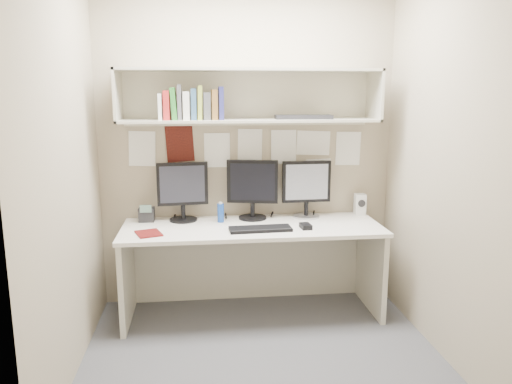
{
  "coord_description": "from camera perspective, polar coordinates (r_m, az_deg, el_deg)",
  "views": [
    {
      "loc": [
        -0.4,
        -3.07,
        1.74
      ],
      "look_at": [
        -0.0,
        0.35,
        1.05
      ],
      "focal_mm": 35.0,
      "sensor_mm": 36.0,
      "label": 1
    }
  ],
  "objects": [
    {
      "name": "monitor_center",
      "position": [
        4.03,
        -0.41,
        0.57
      ],
      "size": [
        0.41,
        0.23,
        0.48
      ],
      "rotation": [
        0.0,
        0.0,
        -0.21
      ],
      "color": "black",
      "rests_on": "desk"
    },
    {
      "name": "desk",
      "position": [
        3.99,
        -0.44,
        -8.89
      ],
      "size": [
        2.0,
        0.7,
        0.73
      ],
      "color": "silver",
      "rests_on": "floor"
    },
    {
      "name": "pinned_papers",
      "position": [
        4.11,
        -0.97,
        4.43
      ],
      "size": [
        1.92,
        0.01,
        0.48
      ],
      "primitive_type": null,
      "color": "white",
      "rests_on": "wall_back"
    },
    {
      "name": "desk_phone",
      "position": [
        4.08,
        -12.39,
        -2.51
      ],
      "size": [
        0.12,
        0.11,
        0.15
      ],
      "rotation": [
        0.0,
        0.0,
        -0.04
      ],
      "color": "black",
      "rests_on": "desk"
    },
    {
      "name": "overhead_hutch",
      "position": [
        3.95,
        -0.8,
        10.98
      ],
      "size": [
        2.0,
        0.38,
        0.4
      ],
      "color": "beige",
      "rests_on": "wall_back"
    },
    {
      "name": "maroon_notebook",
      "position": [
        3.72,
        -12.17,
        -4.65
      ],
      "size": [
        0.22,
        0.25,
        0.01
      ],
      "primitive_type": "cube",
      "rotation": [
        0.0,
        0.0,
        0.33
      ],
      "color": "#570F0E",
      "rests_on": "desk"
    },
    {
      "name": "speaker",
      "position": [
        4.29,
        11.79,
        -1.38
      ],
      "size": [
        0.09,
        0.1,
        0.18
      ],
      "rotation": [
        0.0,
        0.0,
        -0.06
      ],
      "color": "silver",
      "rests_on": "desk"
    },
    {
      "name": "wall_right",
      "position": [
        3.49,
        20.79,
        3.28
      ],
      "size": [
        0.02,
        2.0,
        2.6
      ],
      "primitive_type": "cube",
      "color": "tan",
      "rests_on": "ground"
    },
    {
      "name": "wall_left",
      "position": [
        3.2,
        -21.02,
        2.6
      ],
      "size": [
        0.02,
        2.0,
        2.6
      ],
      "primitive_type": "cube",
      "color": "tan",
      "rests_on": "ground"
    },
    {
      "name": "hutch_tray",
      "position": [
        3.93,
        5.44,
        8.54
      ],
      "size": [
        0.44,
        0.19,
        0.03
      ],
      "primitive_type": "cube",
      "rotation": [
        0.0,
        0.0,
        -0.04
      ],
      "color": "black",
      "rests_on": "overhead_hutch"
    },
    {
      "name": "wall_front",
      "position": [
        2.15,
        4.23,
        -0.61
      ],
      "size": [
        2.4,
        0.02,
        2.6
      ],
      "primitive_type": "cube",
      "color": "tan",
      "rests_on": "ground"
    },
    {
      "name": "blue_bottle",
      "position": [
        3.96,
        -4.06,
        -2.37
      ],
      "size": [
        0.05,
        0.05,
        0.16
      ],
      "color": "#163E97",
      "rests_on": "desk"
    },
    {
      "name": "book_stack",
      "position": [
        3.82,
        -7.36,
        9.88
      ],
      "size": [
        0.48,
        0.16,
        0.26
      ],
      "color": "white",
      "rests_on": "overhead_hutch"
    },
    {
      "name": "floor",
      "position": [
        3.55,
        0.75,
        -18.07
      ],
      "size": [
        2.4,
        2.0,
        0.01
      ],
      "primitive_type": "cube",
      "color": "#49494E",
      "rests_on": "ground"
    },
    {
      "name": "mouse",
      "position": [
        3.8,
        5.69,
        -3.91
      ],
      "size": [
        0.08,
        0.12,
        0.04
      ],
      "primitive_type": "cube",
      "rotation": [
        0.0,
        0.0,
        0.09
      ],
      "color": "black",
      "rests_on": "desk"
    },
    {
      "name": "monitor_right",
      "position": [
        4.1,
        5.78,
        0.61
      ],
      "size": [
        0.4,
        0.22,
        0.47
      ],
      "rotation": [
        0.0,
        0.0,
        0.03
      ],
      "color": "#A5A5AA",
      "rests_on": "desk"
    },
    {
      "name": "monitor_left",
      "position": [
        4.01,
        -8.39,
        0.32
      ],
      "size": [
        0.4,
        0.22,
        0.47
      ],
      "rotation": [
        0.0,
        0.0,
        0.1
      ],
      "color": "black",
      "rests_on": "desk"
    },
    {
      "name": "wall_back",
      "position": [
        4.11,
        -0.98,
        5.13
      ],
      "size": [
        2.4,
        0.02,
        2.6
      ],
      "primitive_type": "cube",
      "color": "tan",
      "rests_on": "ground"
    },
    {
      "name": "keyboard",
      "position": [
        3.73,
        0.5,
        -4.24
      ],
      "size": [
        0.47,
        0.19,
        0.02
      ],
      "primitive_type": "cube",
      "rotation": [
        0.0,
        0.0,
        0.05
      ],
      "color": "black",
      "rests_on": "desk"
    }
  ]
}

